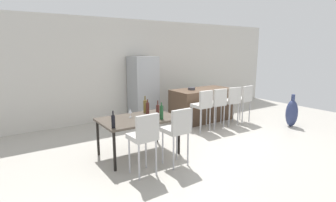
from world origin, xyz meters
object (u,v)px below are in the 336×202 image
at_px(dining_table, 138,121).
at_px(refrigerator, 143,88).
at_px(bar_chair_right, 232,100).
at_px(wine_bottle_end, 148,109).
at_px(kitchen_island, 202,105).
at_px(wine_bottle_inner, 145,106).
at_px(dining_chair_near, 144,135).
at_px(wine_glass_left, 130,111).
at_px(bar_chair_far, 244,98).
at_px(wine_bottle_near, 162,112).
at_px(floor_vase, 292,113).
at_px(fruit_bowl, 192,89).
at_px(wine_bottle_corner, 113,121).
at_px(bar_chair_left, 203,104).
at_px(potted_plant, 202,98).
at_px(dining_chair_far, 178,128).
at_px(wine_bottle_middle, 158,110).
at_px(bar_chair_middle, 217,102).

bearing_deg(dining_table, refrigerator, 59.57).
distance_m(bar_chair_right, wine_bottle_end, 2.81).
distance_m(kitchen_island, wine_bottle_inner, 2.58).
distance_m(dining_chair_near, wine_bottle_end, 1.13).
height_order(dining_table, wine_glass_left, wine_glass_left).
xyz_separation_m(bar_chair_far, wine_bottle_near, (-3.21, -0.76, 0.17)).
height_order(bar_chair_right, floor_vase, bar_chair_right).
height_order(dining_table, refrigerator, refrigerator).
bearing_deg(fruit_bowl, refrigerator, 132.12).
bearing_deg(refrigerator, fruit_bowl, -47.88).
bearing_deg(fruit_bowl, wine_bottle_corner, -151.10).
distance_m(bar_chair_left, potted_plant, 2.55).
relative_size(dining_table, wine_glass_left, 8.38).
height_order(dining_chair_far, wine_bottle_middle, dining_chair_far).
height_order(bar_chair_right, dining_chair_far, same).
bearing_deg(wine_bottle_end, fruit_bowl, 30.04).
height_order(bar_chair_middle, floor_vase, bar_chair_middle).
height_order(bar_chair_left, refrigerator, refrigerator).
bearing_deg(wine_bottle_middle, floor_vase, -7.47).
bearing_deg(wine_bottle_corner, dining_chair_near, -57.50).
bearing_deg(kitchen_island, potted_plant, 48.46).
bearing_deg(wine_bottle_corner, dining_table, 28.14).
relative_size(dining_chair_near, potted_plant, 1.59).
relative_size(bar_chair_far, fruit_bowl, 5.20).
height_order(kitchen_island, fruit_bowl, fruit_bowl).
distance_m(wine_bottle_middle, floor_vase, 3.94).
bearing_deg(fruit_bowl, bar_chair_right, -50.97).
bearing_deg(bar_chair_far, dining_chair_far, -158.18).
bearing_deg(wine_bottle_corner, refrigerator, 53.17).
bearing_deg(bar_chair_far, wine_bottle_corner, -169.29).
relative_size(kitchen_island, bar_chair_left, 1.68).
bearing_deg(wine_bottle_inner, wine_bottle_end, -106.58).
height_order(wine_bottle_inner, wine_bottle_corner, wine_bottle_inner).
relative_size(wine_bottle_near, wine_glass_left, 1.84).
bearing_deg(bar_chair_right, wine_bottle_inner, -177.38).
bearing_deg(bar_chair_middle, wine_bottle_end, -171.32).
distance_m(dining_table, refrigerator, 2.77).
distance_m(wine_bottle_middle, wine_bottle_corner, 1.10).
bearing_deg(wine_bottle_inner, wine_bottle_corner, -145.61).
height_order(bar_chair_right, fruit_bowl, bar_chair_right).
xyz_separation_m(wine_bottle_end, floor_vase, (4.03, -0.65, -0.50)).
bearing_deg(dining_chair_near, kitchen_island, 34.71).
distance_m(kitchen_island, wine_bottle_corner, 3.73).
bearing_deg(wine_bottle_corner, bar_chair_far, 10.71).
bearing_deg(bar_chair_left, dining_chair_near, -151.41).
relative_size(wine_bottle_near, fruit_bowl, 1.59).
bearing_deg(fruit_bowl, dining_chair_far, -133.31).
bearing_deg(bar_chair_far, dining_table, -172.78).
height_order(kitchen_island, bar_chair_far, bar_chair_far).
bearing_deg(wine_bottle_middle, bar_chair_middle, 13.09).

